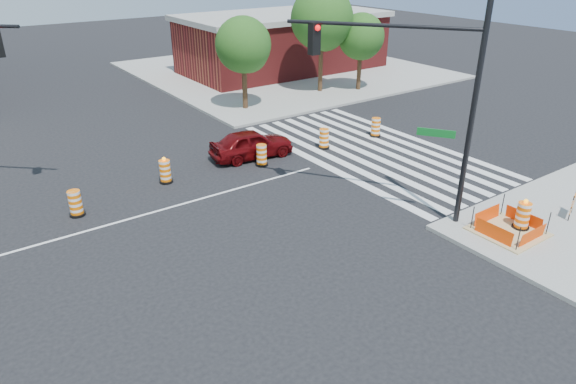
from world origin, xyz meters
name	(u,v)px	position (x,y,z in m)	size (l,w,h in m)	color
ground	(169,208)	(0.00, 0.00, 0.00)	(120.00, 120.00, 0.00)	black
sidewalk_ne	(283,70)	(18.00, 18.00, 0.07)	(22.00, 22.00, 0.15)	gray
crosswalk_east	(371,151)	(10.95, 0.00, 0.01)	(6.75, 13.50, 0.01)	silver
lane_centerline	(169,208)	(0.00, 0.00, 0.01)	(14.00, 0.12, 0.01)	silver
excavation_pit	(508,230)	(9.00, -9.00, 0.22)	(2.20, 2.20, 0.90)	tan
brick_storefront	(283,42)	(18.00, 18.00, 2.32)	(16.50, 8.50, 4.60)	maroon
red_coupe	(252,144)	(5.54, 2.74, 0.70)	(1.64, 4.08, 1.39)	#570709
signal_pole_se	(421,76)	(7.10, -5.90, 5.38)	(4.00, 5.49, 8.79)	black
pit_drum	(523,217)	(9.57, -9.12, 0.64)	(0.60, 0.60, 1.18)	black
barricade	(573,203)	(11.94, -9.66, 0.70)	(0.81, 0.34, 1.01)	#FE6E05
tree_north_c	(244,48)	(9.51, 9.92, 3.84)	(3.41, 3.37, 5.73)	#382314
tree_north_d	(322,22)	(16.03, 10.58, 4.80)	(4.20, 4.20, 7.14)	#382314
tree_north_e	(361,39)	(18.57, 9.38, 3.61)	(3.20, 3.17, 5.38)	#382314
median_drum_2	(76,204)	(-3.11, 1.45, 0.48)	(0.60, 0.60, 1.02)	black
median_drum_3	(165,172)	(0.91, 2.37, 0.49)	(0.60, 0.60, 1.18)	black
median_drum_4	(262,156)	(5.38, 1.59, 0.48)	(0.60, 0.60, 1.02)	black
median_drum_5	(324,139)	(9.22, 1.70, 0.48)	(0.60, 0.60, 1.02)	black
median_drum_6	(376,128)	(12.65, 1.51, 0.48)	(0.60, 0.60, 1.02)	black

